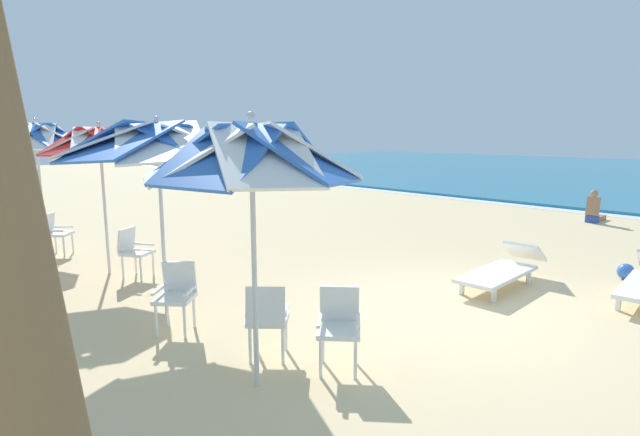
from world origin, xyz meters
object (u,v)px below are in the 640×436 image
plastic_chair_5 (32,224)px  plastic_chair_2 (176,292)px  beachgoer_seated (594,212)px  beach_umbrella_0 (252,156)px  plastic_chair_4 (55,231)px  sun_lounger_1 (503,269)px  beach_ball (626,272)px  plastic_chair_0 (267,316)px  plastic_chair_1 (339,323)px  beach_umbrella_1 (158,142)px  plastic_chair_3 (134,249)px  beach_umbrella_3 (36,138)px  beach_umbrella_2 (100,143)px

plastic_chair_5 → plastic_chair_2: bearing=0.4°
plastic_chair_2 → beachgoer_seated: bearing=85.7°
plastic_chair_2 → beach_umbrella_0: bearing=-3.4°
plastic_chair_4 → beach_umbrella_0: bearing=-1.4°
sun_lounger_1 → beach_ball: (1.27, 1.90, -0.14)m
plastic_chair_0 → plastic_chair_1: 0.79m
beach_umbrella_1 → plastic_chair_3: size_ratio=3.10×
beach_umbrella_3 → plastic_chair_4: 2.06m
plastic_chair_1 → plastic_chair_4: bearing=-174.7°
beach_umbrella_1 → beach_umbrella_2: 2.62m
plastic_chair_0 → beach_ball: (1.79, 6.28, -0.36)m
beach_umbrella_1 → beach_ball: 7.83m
beach_umbrella_3 → plastic_chair_4: size_ratio=3.22×
plastic_chair_0 → sun_lounger_1: size_ratio=0.40×
plastic_chair_3 → sun_lounger_1: 6.20m
plastic_chair_3 → beach_ball: bearing=45.7°
beach_umbrella_2 → beachgoer_seated: size_ratio=2.88×
beach_umbrella_0 → plastic_chair_4: (-7.14, 0.18, -1.76)m
beach_umbrella_2 → plastic_chair_4: size_ratio=3.08×
beach_umbrella_0 → plastic_chair_2: size_ratio=3.07×
plastic_chair_1 → plastic_chair_4: size_ratio=1.00×
beach_umbrella_0 → beach_umbrella_1: size_ratio=0.99×
sun_lounger_1 → beach_umbrella_3: bearing=-150.3°
beach_umbrella_1 → beach_ball: size_ratio=9.76×
plastic_chair_1 → beach_umbrella_3: 8.50m
plastic_chair_0 → beach_umbrella_1: beach_umbrella_1 is taller
beach_ball → plastic_chair_1: bearing=-100.9°
beach_umbrella_1 → beach_ball: bearing=59.4°
beach_umbrella_0 → beach_umbrella_3: size_ratio=0.95×
plastic_chair_0 → beach_umbrella_1: (-2.04, -0.18, 1.85)m
beach_ball → plastic_chair_0: bearing=-105.9°
beach_umbrella_0 → beach_ball: size_ratio=9.66×
plastic_chair_5 → sun_lounger_1: (8.57, 4.76, -0.22)m
plastic_chair_1 → plastic_chair_5: size_ratio=1.00×
plastic_chair_2 → plastic_chair_5: bearing=-179.6°
plastic_chair_2 → plastic_chair_5: same height
beach_umbrella_1 → beachgoer_seated: size_ratio=2.90×
plastic_chair_1 → plastic_chair_2: same height
beachgoer_seated → beach_umbrella_3: bearing=-120.2°
plastic_chair_1 → plastic_chair_2: (-2.11, -0.76, 0.00)m
plastic_chair_2 → plastic_chair_4: size_ratio=1.00×
beach_umbrella_1 → sun_lounger_1: beach_umbrella_1 is taller
plastic_chair_0 → plastic_chair_4: (-6.76, -0.26, 0.00)m
beach_umbrella_2 → plastic_chair_3: bearing=22.4°
plastic_chair_4 → sun_lounger_1: plastic_chair_4 is taller
beach_umbrella_1 → beachgoer_seated: bearing=82.9°
plastic_chair_1 → sun_lounger_1: plastic_chair_1 is taller
plastic_chair_0 → plastic_chair_2: (-1.44, -0.33, 0.00)m
beach_ball → beachgoer_seated: (-2.31, 5.64, 0.16)m
beach_umbrella_1 → beach_umbrella_2: (-2.61, 0.20, -0.04)m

